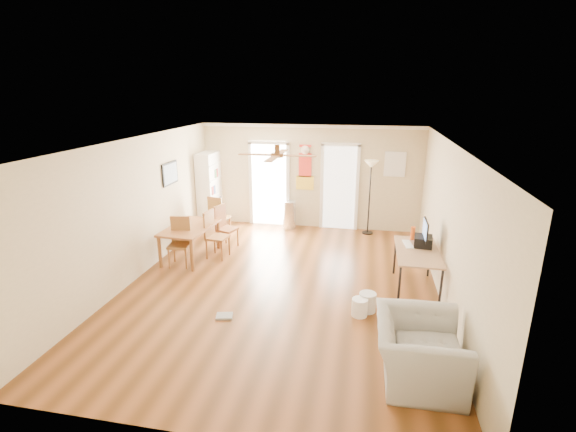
% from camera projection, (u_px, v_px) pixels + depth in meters
% --- Properties ---
extents(floor, '(7.00, 7.00, 0.00)m').
position_uv_depth(floor, '(282.00, 286.00, 7.55)').
color(floor, brown).
rests_on(floor, ground).
extents(ceiling, '(5.50, 7.00, 0.00)m').
position_uv_depth(ceiling, '(281.00, 142.00, 6.78)').
color(ceiling, silver).
rests_on(ceiling, floor).
extents(wall_back, '(5.50, 0.04, 2.60)m').
position_uv_depth(wall_back, '(310.00, 177.00, 10.45)').
color(wall_back, beige).
rests_on(wall_back, floor).
extents(wall_front, '(5.50, 0.04, 2.60)m').
position_uv_depth(wall_front, '(204.00, 327.00, 3.88)').
color(wall_front, beige).
rests_on(wall_front, floor).
extents(wall_left, '(0.04, 7.00, 2.60)m').
position_uv_depth(wall_left, '(136.00, 209.00, 7.67)').
color(wall_left, beige).
rests_on(wall_left, floor).
extents(wall_right, '(0.04, 7.00, 2.60)m').
position_uv_depth(wall_right, '(449.00, 228.00, 6.66)').
color(wall_right, beige).
rests_on(wall_right, floor).
extents(crown_molding, '(5.50, 7.00, 0.08)m').
position_uv_depth(crown_molding, '(281.00, 144.00, 6.79)').
color(crown_molding, white).
rests_on(crown_molding, wall_back).
extents(kitchen_doorway, '(0.90, 0.10, 2.10)m').
position_uv_depth(kitchen_doorway, '(269.00, 185.00, 10.70)').
color(kitchen_doorway, white).
rests_on(kitchen_doorway, wall_back).
extents(bathroom_doorway, '(0.80, 0.10, 2.10)m').
position_uv_depth(bathroom_doorway, '(339.00, 188.00, 10.37)').
color(bathroom_doorway, white).
rests_on(bathroom_doorway, wall_back).
extents(wall_decal, '(0.46, 0.03, 1.10)m').
position_uv_depth(wall_decal, '(305.00, 167.00, 10.38)').
color(wall_decal, red).
rests_on(wall_decal, wall_back).
extents(ac_grille, '(0.50, 0.04, 0.60)m').
position_uv_depth(ac_grille, '(395.00, 164.00, 9.93)').
color(ac_grille, white).
rests_on(ac_grille, wall_back).
extents(framed_poster, '(0.04, 0.66, 0.48)m').
position_uv_depth(framed_poster, '(170.00, 173.00, 8.86)').
color(framed_poster, black).
rests_on(framed_poster, wall_left).
extents(ceiling_fan, '(1.24, 1.24, 0.20)m').
position_uv_depth(ceiling_fan, '(277.00, 155.00, 6.55)').
color(ceiling_fan, '#593819').
rests_on(ceiling_fan, ceiling).
extents(bookshelf, '(0.41, 0.87, 1.90)m').
position_uv_depth(bookshelf, '(209.00, 190.00, 10.64)').
color(bookshelf, white).
rests_on(bookshelf, floor).
extents(dining_table, '(0.92, 1.43, 0.69)m').
position_uv_depth(dining_table, '(191.00, 242.00, 8.73)').
color(dining_table, '#975530').
rests_on(dining_table, floor).
extents(dining_chair_right_a, '(0.49, 0.49, 0.95)m').
position_uv_depth(dining_chair_right_a, '(227.00, 227.00, 9.27)').
color(dining_chair_right_a, '#9A5931').
rests_on(dining_chair_right_a, floor).
extents(dining_chair_right_b, '(0.46, 0.46, 1.00)m').
position_uv_depth(dining_chair_right_b, '(218.00, 235.00, 8.70)').
color(dining_chair_right_b, '#AD7037').
rests_on(dining_chair_right_b, floor).
extents(dining_chair_near, '(0.46, 0.46, 0.97)m').
position_uv_depth(dining_chair_near, '(179.00, 243.00, 8.30)').
color(dining_chair_near, '#94612F').
rests_on(dining_chair_near, floor).
extents(dining_chair_far, '(0.48, 0.48, 0.97)m').
position_uv_depth(dining_chair_far, '(220.00, 215.00, 10.10)').
color(dining_chair_far, olive).
rests_on(dining_chair_far, floor).
extents(trash_can, '(0.41, 0.41, 0.72)m').
position_uv_depth(trash_can, '(289.00, 215.00, 10.54)').
color(trash_can, silver).
rests_on(trash_can, floor).
extents(torchiere_lamp, '(0.43, 0.43, 1.82)m').
position_uv_depth(torchiere_lamp, '(369.00, 198.00, 10.02)').
color(torchiere_lamp, black).
rests_on(torchiere_lamp, floor).
extents(computer_desk, '(0.72, 1.43, 0.77)m').
position_uv_depth(computer_desk, '(416.00, 271.00, 7.26)').
color(computer_desk, tan).
rests_on(computer_desk, floor).
extents(imac, '(0.15, 0.52, 0.48)m').
position_uv_depth(imac, '(425.00, 234.00, 7.25)').
color(imac, black).
rests_on(imac, computer_desk).
extents(keyboard, '(0.18, 0.42, 0.02)m').
position_uv_depth(keyboard, '(408.00, 244.00, 7.41)').
color(keyboard, white).
rests_on(keyboard, computer_desk).
extents(printer, '(0.34, 0.38, 0.18)m').
position_uv_depth(printer, '(423.00, 241.00, 7.32)').
color(printer, black).
rests_on(printer, computer_desk).
extents(orange_bottle, '(0.10, 0.10, 0.25)m').
position_uv_depth(orange_bottle, '(413.00, 233.00, 7.63)').
color(orange_bottle, '#E25414').
rests_on(orange_bottle, computer_desk).
extents(wastebasket_a, '(0.28, 0.28, 0.29)m').
position_uv_depth(wastebasket_a, '(360.00, 307.00, 6.52)').
color(wastebasket_a, white).
rests_on(wastebasket_a, floor).
extents(wastebasket_b, '(0.32, 0.32, 0.31)m').
position_uv_depth(wastebasket_b, '(367.00, 302.00, 6.65)').
color(wastebasket_b, silver).
rests_on(wastebasket_b, floor).
extents(floor_cloth, '(0.29, 0.25, 0.04)m').
position_uv_depth(floor_cloth, '(224.00, 316.00, 6.51)').
color(floor_cloth, gray).
rests_on(floor_cloth, floor).
extents(armchair, '(1.05, 1.19, 0.77)m').
position_uv_depth(armchair, '(419.00, 351.00, 5.05)').
color(armchair, '#A6A6A1').
rests_on(armchair, floor).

